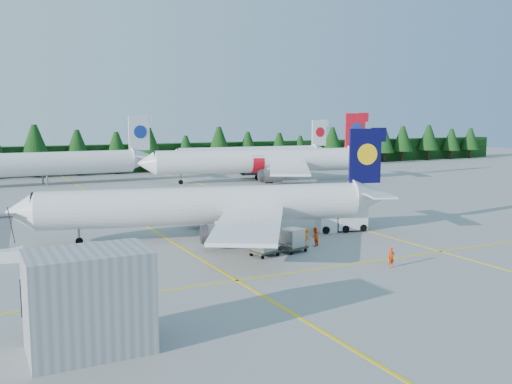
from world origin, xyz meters
name	(u,v)px	position (x,y,z in m)	size (l,w,h in m)	color
ground	(346,245)	(0.00, 0.00, 0.00)	(320.00, 320.00, 0.00)	#9B9B95
taxi_stripe_a	(140,223)	(-14.00, 20.00, 0.01)	(0.25, 120.00, 0.01)	yellow
taxi_stripe_b	(292,210)	(6.00, 20.00, 0.01)	(0.25, 120.00, 0.01)	yellow
taxi_stripe_cross	(388,259)	(0.00, -6.00, 0.01)	(80.00, 0.25, 0.01)	yellow
treeline_hedge	(125,158)	(0.00, 82.00, 3.00)	(220.00, 4.00, 6.00)	black
terminal_building	(89,301)	(-26.00, -14.00, 2.60)	(6.00, 4.00, 5.20)	#93969B
airliner_navy	(198,206)	(-11.23, 8.90, 3.21)	(36.18, 29.43, 10.68)	silver
airliner_red	(252,161)	(15.80, 51.06, 3.80)	(43.16, 35.19, 12.65)	silver
airliner_far_left	(24,164)	(-22.21, 63.18, 3.81)	(41.83, 4.84, 12.17)	silver
airliner_far_right	(245,155)	(24.44, 72.08, 3.52)	(38.63, 6.54, 11.23)	silver
service_truck	(341,219)	(3.55, 5.70, 1.26)	(5.53, 2.86, 2.54)	white
uld_pair	(279,241)	(-7.28, -0.22, 1.18)	(5.58, 2.48, 1.75)	#353A2A
crew_a	(391,257)	(-1.58, -8.23, 0.82)	(0.60, 0.39, 1.63)	#F13505
crew_b	(315,237)	(-2.79, 0.99, 0.88)	(0.85, 0.66, 1.75)	#F43E05
crew_c	(306,237)	(-3.40, 1.54, 0.82)	(0.68, 0.46, 1.64)	orange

